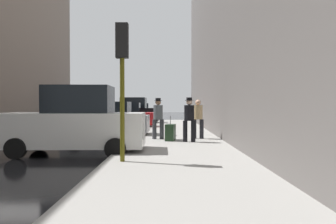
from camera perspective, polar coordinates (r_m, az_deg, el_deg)
ground_plane at (r=13.75m, az=-24.41°, el=-5.67°), size 120.00×120.00×0.00m
sidewalk at (r=12.51m, az=1.59°, el=-5.90°), size 4.00×40.00×0.15m
parked_white_van at (r=11.16m, az=-15.67°, el=-1.87°), size 4.62×2.11×2.25m
parked_gray_coupe at (r=16.79m, az=-10.28°, el=-1.44°), size 4.24×2.14×1.79m
parked_red_hatchback at (r=22.73m, az=-7.52°, el=-0.73°), size 4.23×2.12×1.79m
parked_black_suv at (r=27.65m, az=-6.14°, el=0.00°), size 4.67×2.19×2.25m
parked_blue_sedan at (r=32.61m, az=-5.18°, el=-0.13°), size 4.24×2.14×1.79m
fire_hydrant at (r=20.33m, az=-3.33°, el=-1.95°), size 0.42×0.22×0.70m
traffic_light at (r=8.70m, az=-7.80°, el=8.68°), size 0.32×0.32×3.60m
pedestrian_with_beanie at (r=14.18m, az=-1.55°, el=-0.75°), size 0.50×0.40×1.78m
pedestrian_in_tan_coat at (r=14.43m, az=5.43°, el=-0.85°), size 0.53×0.47×1.71m
pedestrian_with_fedora at (r=13.10m, az=3.90°, el=-0.92°), size 0.52×0.45×1.78m
rolling_suitcase at (r=13.53m, az=0.61°, el=-3.59°), size 0.46×0.62×1.04m
duffel_bag at (r=15.88m, az=0.48°, el=-3.59°), size 0.32×0.44×0.28m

